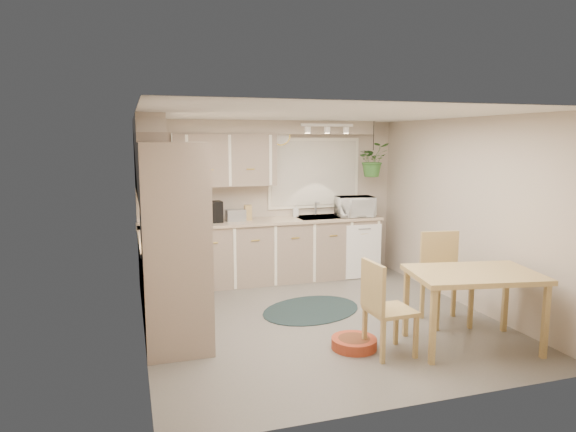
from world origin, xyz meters
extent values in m
plane|color=#67635B|center=(0.00, 0.00, 0.00)|extent=(4.20, 4.20, 0.00)
plane|color=silver|center=(0.00, 0.00, 2.40)|extent=(4.20, 4.20, 0.00)
cube|color=#BAAB9A|center=(0.00, 2.10, 1.20)|extent=(4.00, 0.04, 2.40)
cube|color=#BAAB9A|center=(0.00, -2.10, 1.20)|extent=(4.00, 0.04, 2.40)
cube|color=#BAAB9A|center=(-2.00, 0.00, 1.20)|extent=(0.04, 4.20, 2.40)
cube|color=#BAAB9A|center=(2.00, 0.00, 1.20)|extent=(0.04, 4.20, 2.40)
cube|color=gray|center=(-1.70, 0.88, 0.45)|extent=(0.60, 1.85, 0.90)
cube|color=gray|center=(-0.20, 1.80, 0.45)|extent=(3.60, 0.60, 0.90)
cube|color=#C3B08E|center=(-1.69, 0.88, 0.92)|extent=(0.64, 1.89, 0.04)
cube|color=#C3B08E|center=(-0.20, 1.79, 0.92)|extent=(3.64, 0.64, 0.04)
cube|color=gray|center=(-1.68, -0.38, 1.05)|extent=(0.65, 0.65, 2.10)
cube|color=white|center=(-1.35, -0.38, 1.05)|extent=(0.02, 0.56, 0.58)
cube|color=gray|center=(-1.82, 1.00, 1.83)|extent=(0.35, 2.00, 0.75)
cube|color=gray|center=(-1.00, 1.93, 1.83)|extent=(2.00, 0.35, 0.75)
cube|color=#BAAB9A|center=(-1.85, 1.00, 2.30)|extent=(0.30, 2.00, 0.20)
cube|color=#BAAB9A|center=(-0.20, 1.95, 2.30)|extent=(3.60, 0.30, 0.20)
cube|color=white|center=(-1.68, 0.30, 0.94)|extent=(0.52, 0.58, 0.02)
cube|color=white|center=(-1.70, 0.30, 1.40)|extent=(0.40, 0.60, 0.14)
cube|color=silver|center=(0.70, 2.07, 1.60)|extent=(1.40, 0.02, 1.00)
cube|color=white|center=(0.70, 2.08, 1.60)|extent=(1.50, 0.02, 1.10)
cube|color=#9C9FA3|center=(0.70, 1.80, 0.90)|extent=(0.70, 0.48, 0.10)
cube|color=white|center=(1.30, 1.49, 0.42)|extent=(0.58, 0.02, 0.83)
cube|color=white|center=(0.70, 1.55, 2.33)|extent=(0.80, 0.04, 0.04)
cylinder|color=gold|center=(0.15, 2.07, 2.18)|extent=(0.30, 0.03, 0.30)
cube|color=tan|center=(1.22, -1.22, 0.40)|extent=(1.39, 1.06, 0.80)
cube|color=tan|center=(0.33, -1.13, 0.48)|extent=(0.46, 0.46, 0.95)
cube|color=tan|center=(1.37, -0.56, 0.52)|extent=(0.56, 0.56, 1.05)
ellipsoid|color=black|center=(0.03, 0.34, 0.01)|extent=(1.62, 1.45, 0.01)
cylinder|color=#A23720|center=(0.04, -0.91, 0.05)|extent=(0.54, 0.54, 0.11)
imported|color=white|center=(1.24, 1.70, 1.13)|extent=(0.59, 0.37, 0.38)
imported|color=white|center=(0.35, 1.95, 0.98)|extent=(0.12, 0.20, 0.08)
imported|color=#356A2A|center=(1.53, 1.70, 1.75)|extent=(0.54, 0.58, 0.41)
cube|color=black|center=(-0.91, 1.80, 1.09)|extent=(0.19, 0.23, 0.31)
cube|color=#9C9FA3|center=(-0.61, 1.82, 1.02)|extent=(0.29, 0.17, 0.17)
cube|color=tan|center=(-0.42, 1.85, 1.05)|extent=(0.11, 0.11, 0.23)
camera|label=1|loc=(-2.10, -5.48, 2.13)|focal=32.00mm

